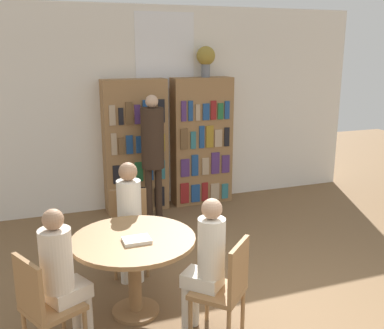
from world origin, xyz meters
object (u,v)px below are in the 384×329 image
reading_table (134,252)px  chair_left_side (130,226)px  bookshelf_right (202,142)px  chair_near_camera (43,303)px  chair_far_side (226,286)px  seated_reader_left (130,213)px  flower_vase (206,58)px  bookshelf_left (136,146)px  seated_reader_back (63,272)px  seated_reader_right (206,260)px  librarian_standing (153,144)px

reading_table → chair_left_side: 0.90m
bookshelf_right → reading_table: bearing=-122.2°
chair_near_camera → chair_far_side: 1.45m
chair_near_camera → chair_left_side: size_ratio=1.00×
chair_left_side → seated_reader_left: 0.28m
flower_vase → chair_far_side: (-1.15, -3.36, -1.76)m
flower_vase → reading_table: 3.64m
bookshelf_left → seated_reader_back: bookshelf_left is taller
reading_table → chair_left_side: chair_left_side is taller
seated_reader_left → seated_reader_back: bearing=63.1°
chair_near_camera → chair_far_side: size_ratio=1.00×
chair_near_camera → seated_reader_left: (0.92, 1.10, 0.22)m
bookshelf_left → seated_reader_right: 3.24m
reading_table → chair_near_camera: chair_near_camera is taller
chair_far_side → librarian_standing: (0.16, 2.86, 0.61)m
bookshelf_right → chair_far_side: (-1.08, -3.36, -0.48)m
reading_table → seated_reader_back: seated_reader_back is taller
bookshelf_right → flower_vase: size_ratio=4.30×
chair_near_camera → seated_reader_back: size_ratio=0.73×
flower_vase → seated_reader_back: (-2.41, -3.04, -1.57)m
seated_reader_left → seated_reader_right: bearing=116.9°
bookshelf_left → librarian_standing: bearing=-75.6°
flower_vase → reading_table: (-1.77, -2.72, -1.64)m
bookshelf_right → reading_table: size_ratio=1.76×
chair_left_side → seated_reader_back: 1.45m
seated_reader_right → bookshelf_right: bearing=25.0°
librarian_standing → flower_vase: bearing=27.2°
seated_reader_right → seated_reader_back: seated_reader_right is taller
seated_reader_back → chair_far_side: bearing=49.3°
bookshelf_left → chair_left_side: bearing=-105.6°
bookshelf_left → seated_reader_right: bearing=-92.9°
seated_reader_left → flower_vase: bearing=-119.7°
chair_near_camera → chair_left_side: (0.95, 1.28, 0.00)m
reading_table → chair_left_side: (0.15, 0.88, -0.12)m
chair_left_side → seated_reader_left: bearing=90.0°
reading_table → seated_reader_left: (0.12, 0.71, 0.10)m
bookshelf_left → chair_left_side: (-0.51, -1.83, -0.48)m
seated_reader_right → bookshelf_left: bearing=42.7°
bookshelf_left → bookshelf_right: same height
seated_reader_back → bookshelf_left: bearing=130.5°
bookshelf_left → seated_reader_right: size_ratio=1.60×
chair_near_camera → bookshelf_left: bearing=128.5°
seated_reader_back → chair_near_camera: bearing=-90.0°
chair_near_camera → seated_reader_right: seated_reader_right is taller
bookshelf_right → seated_reader_back: size_ratio=1.61×
flower_vase → reading_table: bearing=-123.1°
chair_far_side → seated_reader_right: 0.26m
reading_table → chair_near_camera: size_ratio=1.26×
bookshelf_left → chair_left_side: size_ratio=2.21×
seated_reader_back → chair_left_side: bearing=120.3°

